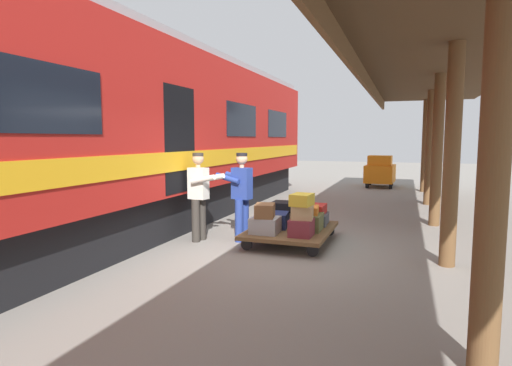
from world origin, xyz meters
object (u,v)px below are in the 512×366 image
at_px(suitcase_olive_duffel, 308,222).
at_px(porter_in_overalls, 241,193).
at_px(suitcase_brown_leather, 265,211).
at_px(porter_by_door, 199,193).
at_px(suitcase_burgundy_valise, 301,228).
at_px(baggage_tug, 380,172).
at_px(suitcase_yellow_case, 302,200).
at_px(suitcase_red_plastic, 315,209).
at_px(suitcase_orange_carryall, 310,210).
at_px(train_car, 115,134).
at_px(suitcase_navy_fabric, 274,220).
at_px(suitcase_black_hardshell, 283,206).
at_px(suitcase_cream_canvas, 282,216).
at_px(suitcase_tan_vintage, 302,212).
at_px(suitcase_slate_roller, 314,219).
at_px(luggage_cart, 291,230).
at_px(suitcase_gray_aluminum, 265,225).

xyz_separation_m(suitcase_olive_duffel, porter_in_overalls, (1.28, 0.18, 0.50)).
distance_m(suitcase_brown_leather, porter_by_door, 1.38).
height_order(suitcase_burgundy_valise, baggage_tug, baggage_tug).
bearing_deg(suitcase_yellow_case, suitcase_red_plastic, -91.07).
distance_m(suitcase_orange_carryall, porter_in_overalls, 1.35).
xyz_separation_m(train_car, suitcase_orange_carryall, (-3.87, -0.63, -1.42)).
relative_size(suitcase_navy_fabric, porter_in_overalls, 0.34).
bearing_deg(suitcase_burgundy_valise, suitcase_yellow_case, -92.93).
relative_size(suitcase_black_hardshell, suitcase_orange_carryall, 1.04).
distance_m(suitcase_burgundy_valise, suitcase_brown_leather, 0.72).
relative_size(suitcase_navy_fabric, baggage_tug, 0.33).
xyz_separation_m(train_car, suitcase_black_hardshell, (-3.20, -1.13, -1.46)).
bearing_deg(suitcase_olive_duffel, suitcase_brown_leather, 40.06).
distance_m(suitcase_cream_canvas, suitcase_tan_vintage, 1.31).
height_order(suitcase_slate_roller, suitcase_black_hardshell, suitcase_black_hardshell).
relative_size(suitcase_navy_fabric, suitcase_orange_carryall, 1.26).
distance_m(suitcase_orange_carryall, baggage_tug, 10.17).
distance_m(suitcase_orange_carryall, suitcase_yellow_case, 0.63).
height_order(suitcase_red_plastic, baggage_tug, baggage_tug).
xyz_separation_m(suitcase_red_plastic, porter_in_overalls, (1.30, 0.72, 0.35)).
xyz_separation_m(suitcase_burgundy_valise, suitcase_slate_roller, (0.00, -1.10, -0.04)).
height_order(suitcase_slate_roller, suitcase_tan_vintage, suitcase_tan_vintage).
relative_size(suitcase_olive_duffel, suitcase_cream_canvas, 1.23).
relative_size(suitcase_burgundy_valise, suitcase_yellow_case, 1.06).
relative_size(luggage_cart, suitcase_tan_vintage, 5.07).
bearing_deg(suitcase_black_hardshell, suitcase_tan_vintage, 121.95).
bearing_deg(suitcase_navy_fabric, porter_by_door, 19.00).
distance_m(train_car, suitcase_black_hardshell, 3.69).
xyz_separation_m(suitcase_yellow_case, porter_by_door, (2.03, -0.07, 0.01)).
bearing_deg(suitcase_tan_vintage, suitcase_navy_fabric, -37.73).
bearing_deg(baggage_tug, suitcase_gray_aluminum, 82.69).
xyz_separation_m(suitcase_slate_roller, suitcase_brown_leather, (0.67, 1.12, 0.30)).
bearing_deg(suitcase_black_hardshell, suitcase_gray_aluminum, 88.82).
bearing_deg(suitcase_slate_roller, train_car, 16.75).
height_order(luggage_cart, suitcase_yellow_case, suitcase_yellow_case).
relative_size(train_car, suitcase_navy_fabric, 31.08).
relative_size(luggage_cart, suitcase_brown_leather, 4.57).
xyz_separation_m(suitcase_slate_roller, suitcase_black_hardshell, (0.65, 0.02, 0.22)).
xyz_separation_m(suitcase_cream_canvas, suitcase_tan_vintage, (-0.68, 1.08, 0.30)).
height_order(train_car, suitcase_gray_aluminum, train_car).
height_order(suitcase_slate_roller, suitcase_olive_duffel, suitcase_olive_duffel).
distance_m(suitcase_slate_roller, porter_in_overalls, 1.58).
height_order(luggage_cart, suitcase_black_hardshell, suitcase_black_hardshell).
bearing_deg(suitcase_tan_vintage, suitcase_olive_duffel, -89.03).
distance_m(suitcase_yellow_case, porter_by_door, 2.03).
bearing_deg(suitcase_yellow_case, suitcase_orange_carryall, -92.44).
distance_m(suitcase_burgundy_valise, baggage_tug, 10.75).
bearing_deg(suitcase_red_plastic, suitcase_tan_vintage, 89.36).
bearing_deg(porter_in_overalls, train_car, 9.38).
height_order(luggage_cart, suitcase_orange_carryall, suitcase_orange_carryall).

